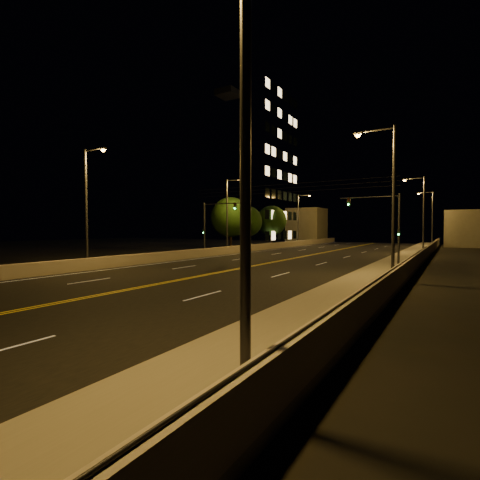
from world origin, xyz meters
The scene contains 23 objects.
road centered at (0.00, 20.00, 0.01)m, with size 18.00×120.00×0.02m, color black.
sidewalk centered at (10.80, 20.00, 0.15)m, with size 3.60×120.00×0.30m, color gray.
curb centered at (8.93, 20.00, 0.07)m, with size 0.14×120.00×0.15m, color gray.
parapet_wall centered at (12.45, 20.00, 0.80)m, with size 0.30×120.00×1.00m, color #A99C8D.
jersey_barrier centered at (-9.67, 20.00, 0.49)m, with size 0.45×120.00×0.97m, color #A99C8D.
distant_building_right centered at (16.50, 71.42, 3.22)m, with size 6.00×10.00×6.45m, color gray.
distant_building_left centered at (-16.00, 78.58, 4.08)m, with size 8.00×8.00×8.16m, color gray.
parapet_rail centered at (12.45, 20.00, 1.33)m, with size 0.06×0.06×120.00m, color black.
lane_markings centered at (0.00, 19.93, 0.02)m, with size 17.32×116.00×0.00m.
streetlight_0 centered at (11.53, 2.30, 5.54)m, with size 2.55×0.28×9.65m.
streetlight_1 centered at (11.53, 20.15, 5.54)m, with size 2.55×0.28×9.65m.
streetlight_2 centered at (11.53, 45.04, 5.54)m, with size 2.55×0.28×9.65m.
streetlight_3 centered at (11.53, 65.05, 5.54)m, with size 2.55×0.28×9.65m.
streetlight_4 centered at (-9.93, 14.24, 5.54)m, with size 2.55×0.28×9.65m.
streetlight_5 centered at (-9.93, 34.57, 5.54)m, with size 2.55×0.28×9.65m.
streetlight_6 centered at (-9.93, 58.76, 5.54)m, with size 2.55×0.28×9.65m.
traffic_signal_right centered at (10.02, 29.21, 3.96)m, with size 5.11×0.31×6.29m.
traffic_signal_left centered at (-8.82, 29.21, 3.96)m, with size 5.11×0.31×6.29m.
overhead_wires centered at (0.00, 29.50, 7.40)m, with size 22.00×0.03×0.83m.
building_tower centered at (-24.21, 55.89, 14.93)m, with size 24.00×15.00×31.01m.
tree_0 centered at (-12.62, 39.12, 4.93)m, with size 5.78×5.78×7.83m.
tree_1 centered at (-14.68, 47.19, 4.45)m, with size 5.21×5.21×7.06m.
tree_2 centered at (-13.49, 54.10, 4.69)m, with size 5.49×5.49×7.45m.
Camera 1 is at (14.99, -3.05, 3.36)m, focal length 26.00 mm.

